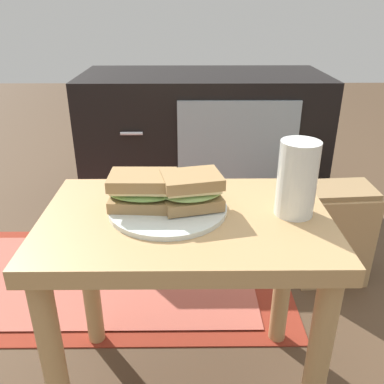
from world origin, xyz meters
TOP-DOWN VIEW (x-y plane):
  - ground_plane at (0.00, 0.00)m, footprint 8.00×8.00m
  - side_table at (0.00, 0.00)m, footprint 0.56×0.36m
  - tv_cabinet at (0.07, 0.95)m, footprint 0.96×0.46m
  - area_rug at (-0.31, 0.41)m, footprint 1.28×0.60m
  - plate at (-0.04, 0.02)m, footprint 0.23×0.23m
  - sandwich_front at (-0.08, 0.02)m, footprint 0.14×0.10m
  - sandwich_back at (0.01, 0.02)m, footprint 0.14×0.12m
  - beer_glass at (0.21, 0.01)m, footprint 0.07×0.07m
  - paper_bag at (0.47, 0.42)m, footprint 0.23×0.16m

SIDE VIEW (x-z plane):
  - ground_plane at x=0.00m, z-range 0.00..0.00m
  - area_rug at x=-0.31m, z-range 0.00..0.01m
  - paper_bag at x=0.47m, z-range 0.00..0.33m
  - tv_cabinet at x=0.07m, z-range 0.00..0.58m
  - side_table at x=0.00m, z-range 0.14..0.60m
  - plate at x=-0.04m, z-range 0.46..0.47m
  - sandwich_front at x=-0.08m, z-range 0.47..0.54m
  - sandwich_back at x=0.01m, z-range 0.47..0.54m
  - beer_glass at x=0.21m, z-range 0.46..0.61m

